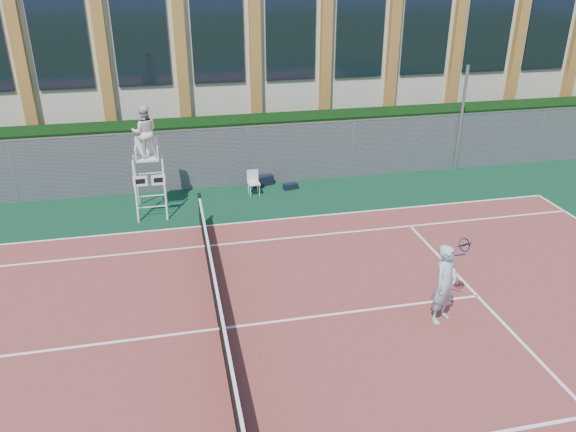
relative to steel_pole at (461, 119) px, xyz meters
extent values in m
plane|color=#233814|center=(-10.29, -8.70, -2.05)|extent=(120.00, 120.00, 0.00)
cube|color=#0C361E|center=(-10.29, -7.70, -2.04)|extent=(36.00, 20.00, 0.01)
cube|color=brown|center=(-10.29, -8.70, -2.03)|extent=(23.77, 10.97, 0.02)
cylinder|color=black|center=(-10.29, -3.10, -1.50)|extent=(0.10, 0.10, 1.10)
cube|color=black|center=(-10.29, -8.70, -1.59)|extent=(0.03, 11.00, 0.86)
cube|color=white|center=(-10.29, -8.70, -1.13)|extent=(0.06, 11.20, 0.07)
cube|color=black|center=(-10.29, 1.30, -0.95)|extent=(40.00, 1.40, 2.20)
cube|color=beige|center=(-10.29, 9.30, 1.95)|extent=(44.00, 10.00, 8.00)
cylinder|color=#9EA0A5|center=(0.00, 0.00, 0.00)|extent=(0.12, 0.12, 4.09)
cylinder|color=white|center=(-12.23, -2.20, -1.11)|extent=(0.06, 0.54, 1.96)
cylinder|color=white|center=(-11.32, -2.20, -1.11)|extent=(0.06, 0.54, 1.96)
cylinder|color=white|center=(-12.23, -1.20, -1.11)|extent=(0.06, 0.54, 1.96)
cylinder|color=white|center=(-11.32, -1.20, -1.11)|extent=(0.06, 0.54, 1.96)
cube|color=white|center=(-11.78, -1.70, -0.17)|extent=(0.70, 0.60, 0.06)
cube|color=white|center=(-11.78, -1.42, 0.18)|extent=(0.70, 0.05, 0.60)
cube|color=white|center=(-12.06, -2.10, -0.78)|extent=(0.44, 0.03, 0.34)
cube|color=white|center=(-11.50, -2.10, -0.78)|extent=(0.44, 0.03, 0.34)
imported|color=silver|center=(-11.78, -1.65, 0.69)|extent=(0.82, 0.65, 1.66)
cube|color=silver|center=(-8.26, -0.94, -1.61)|extent=(0.43, 0.43, 0.04)
cube|color=silver|center=(-8.28, -0.75, -1.38)|extent=(0.41, 0.07, 0.43)
cylinder|color=silver|center=(-8.42, -1.11, -1.83)|extent=(0.03, 0.03, 0.41)
cylinder|color=silver|center=(-8.09, -1.09, -1.83)|extent=(0.03, 0.03, 0.41)
cylinder|color=silver|center=(-8.44, -0.78, -1.83)|extent=(0.03, 0.03, 0.41)
cylinder|color=silver|center=(-8.11, -0.76, -1.83)|extent=(0.03, 0.03, 0.41)
cube|color=black|center=(-7.85, -0.10, -1.85)|extent=(0.92, 0.60, 0.36)
cube|color=black|center=(-6.88, -0.69, -1.93)|extent=(0.56, 0.33, 0.21)
imported|color=#A9C1CB|center=(-5.25, -9.41, -1.06)|extent=(0.83, 0.76, 1.91)
torus|color=#151D4F|center=(-4.74, -9.16, -0.26)|extent=(0.38, 0.30, 0.30)
sphere|color=#CCE533|center=(-4.64, -8.98, -0.31)|extent=(0.07, 0.07, 0.07)
camera|label=1|loc=(-11.00, -19.27, 5.59)|focal=35.00mm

